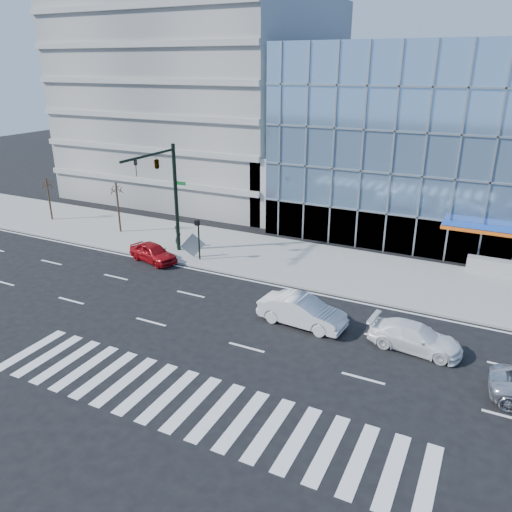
# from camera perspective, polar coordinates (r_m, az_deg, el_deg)

# --- Properties ---
(ground) EXTENTS (160.00, 160.00, 0.00)m
(ground) POSITION_cam_1_polar(r_m,az_deg,el_deg) (28.82, 2.60, -6.67)
(ground) COLOR black
(ground) RESTS_ON ground
(sidewalk) EXTENTS (120.00, 8.00, 0.15)m
(sidewalk) POSITION_cam_1_polar(r_m,az_deg,el_deg) (35.59, 7.84, -1.12)
(sidewalk) COLOR gray
(sidewalk) RESTS_ON ground
(parking_garage) EXTENTS (24.00, 24.00, 20.00)m
(parking_garage) POSITION_cam_1_polar(r_m,az_deg,el_deg) (57.97, -5.25, 17.64)
(parking_garage) COLOR gray
(parking_garage) RESTS_ON ground
(ramp_block) EXTENTS (6.00, 8.00, 6.00)m
(ramp_block) POSITION_cam_1_polar(r_m,az_deg,el_deg) (45.64, 4.98, 7.83)
(ramp_block) COLOR gray
(ramp_block) RESTS_ON ground
(tower_backdrop) EXTENTS (14.00, 14.00, 48.00)m
(tower_backdrop) POSITION_cam_1_polar(r_m,az_deg,el_deg) (102.21, 3.49, 27.01)
(tower_backdrop) COLOR gray
(tower_backdrop) RESTS_ON ground
(traffic_signal) EXTENTS (1.14, 5.74, 8.00)m
(traffic_signal) POSITION_cam_1_polar(r_m,az_deg,el_deg) (35.81, -10.63, 9.06)
(traffic_signal) COLOR black
(traffic_signal) RESTS_ON sidewalk
(ped_signal_post) EXTENTS (0.30, 0.33, 3.00)m
(ped_signal_post) POSITION_cam_1_polar(r_m,az_deg,el_deg) (35.75, -6.62, 2.58)
(ped_signal_post) COLOR black
(ped_signal_post) RESTS_ON sidewalk
(street_tree_near) EXTENTS (1.10, 1.10, 4.23)m
(street_tree_near) POSITION_cam_1_polar(r_m,az_deg,el_deg) (42.90, -15.67, 7.34)
(street_tree_near) COLOR #332319
(street_tree_near) RESTS_ON sidewalk
(street_tree_far) EXTENTS (1.10, 1.10, 3.87)m
(street_tree_far) POSITION_cam_1_polar(r_m,az_deg,el_deg) (48.59, -22.79, 7.63)
(street_tree_far) COLOR #332319
(street_tree_far) RESTS_ON sidewalk
(white_suv) EXTENTS (4.74, 2.23, 1.34)m
(white_suv) POSITION_cam_1_polar(r_m,az_deg,el_deg) (26.43, 17.71, -8.84)
(white_suv) COLOR white
(white_suv) RESTS_ON ground
(white_sedan) EXTENTS (4.99, 2.09, 1.60)m
(white_sedan) POSITION_cam_1_polar(r_m,az_deg,el_deg) (27.50, 5.28, -6.30)
(white_sedan) COLOR silver
(white_sedan) RESTS_ON ground
(red_sedan) EXTENTS (4.31, 2.59, 1.37)m
(red_sedan) POSITION_cam_1_polar(r_m,az_deg,el_deg) (36.78, -11.69, 0.40)
(red_sedan) COLOR #9E0C12
(red_sedan) RESTS_ON ground
(pedestrian) EXTENTS (0.56, 0.72, 1.73)m
(pedestrian) POSITION_cam_1_polar(r_m,az_deg,el_deg) (38.86, -8.91, 2.24)
(pedestrian) COLOR black
(pedestrian) RESTS_ON sidewalk
(tilted_panel) EXTENTS (1.36, 1.33, 1.84)m
(tilted_panel) POSITION_cam_1_polar(r_m,az_deg,el_deg) (36.65, -7.22, 1.25)
(tilted_panel) COLOR gray
(tilted_panel) RESTS_ON sidewalk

